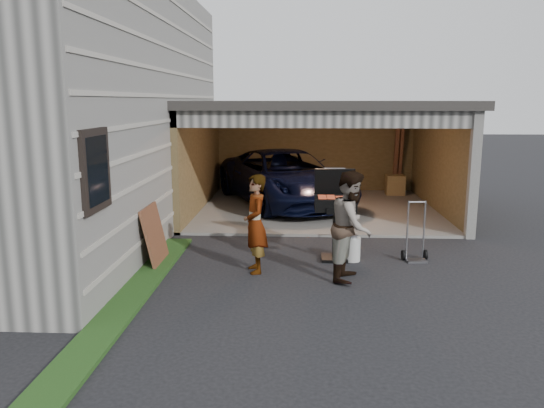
{
  "coord_description": "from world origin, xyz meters",
  "views": [
    {
      "loc": [
        0.22,
        -7.65,
        2.91
      ],
      "look_at": [
        -0.23,
        1.31,
        1.15
      ],
      "focal_mm": 35.0,
      "sensor_mm": 36.0,
      "label": 1
    }
  ],
  "objects_px": {
    "hand_truck": "(415,249)",
    "woman": "(255,224)",
    "minivan": "(285,180)",
    "propane_tank": "(352,249)",
    "bbq_grill": "(335,207)",
    "plywood_panel": "(155,235)",
    "man": "(352,226)"
  },
  "relations": [
    {
      "from": "hand_truck",
      "to": "woman",
      "type": "bearing_deg",
      "value": -171.05
    },
    {
      "from": "minivan",
      "to": "propane_tank",
      "type": "relative_size",
      "value": 12.17
    },
    {
      "from": "propane_tank",
      "to": "woman",
      "type": "bearing_deg",
      "value": -157.35
    },
    {
      "from": "minivan",
      "to": "bbq_grill",
      "type": "distance_m",
      "value": 5.12
    },
    {
      "from": "minivan",
      "to": "bbq_grill",
      "type": "xyz_separation_m",
      "value": [
        1.05,
        -5.0,
        0.24
      ]
    },
    {
      "from": "propane_tank",
      "to": "hand_truck",
      "type": "height_order",
      "value": "hand_truck"
    },
    {
      "from": "bbq_grill",
      "to": "propane_tank",
      "type": "distance_m",
      "value": 0.84
    },
    {
      "from": "minivan",
      "to": "woman",
      "type": "distance_m",
      "value": 5.82
    },
    {
      "from": "minivan",
      "to": "hand_truck",
      "type": "height_order",
      "value": "minivan"
    },
    {
      "from": "bbq_grill",
      "to": "plywood_panel",
      "type": "height_order",
      "value": "bbq_grill"
    },
    {
      "from": "woman",
      "to": "propane_tank",
      "type": "distance_m",
      "value": 1.97
    },
    {
      "from": "woman",
      "to": "hand_truck",
      "type": "distance_m",
      "value": 3.06
    },
    {
      "from": "minivan",
      "to": "woman",
      "type": "xyz_separation_m",
      "value": [
        -0.35,
        -5.81,
        0.09
      ]
    },
    {
      "from": "bbq_grill",
      "to": "plywood_panel",
      "type": "xyz_separation_m",
      "value": [
        -3.24,
        -0.47,
        -0.46
      ]
    },
    {
      "from": "propane_tank",
      "to": "plywood_panel",
      "type": "height_order",
      "value": "plywood_panel"
    },
    {
      "from": "bbq_grill",
      "to": "propane_tank",
      "type": "bearing_deg",
      "value": -15.27
    },
    {
      "from": "bbq_grill",
      "to": "propane_tank",
      "type": "relative_size",
      "value": 3.75
    },
    {
      "from": "woman",
      "to": "hand_truck",
      "type": "height_order",
      "value": "woman"
    },
    {
      "from": "man",
      "to": "propane_tank",
      "type": "xyz_separation_m",
      "value": [
        0.13,
        1.02,
        -0.68
      ]
    },
    {
      "from": "bbq_grill",
      "to": "hand_truck",
      "type": "height_order",
      "value": "bbq_grill"
    },
    {
      "from": "man",
      "to": "propane_tank",
      "type": "distance_m",
      "value": 1.23
    },
    {
      "from": "minivan",
      "to": "plywood_panel",
      "type": "distance_m",
      "value": 5.9
    },
    {
      "from": "minivan",
      "to": "man",
      "type": "distance_m",
      "value": 6.23
    },
    {
      "from": "minivan",
      "to": "plywood_panel",
      "type": "bearing_deg",
      "value": -135.06
    },
    {
      "from": "propane_tank",
      "to": "hand_truck",
      "type": "relative_size",
      "value": 0.4
    },
    {
      "from": "minivan",
      "to": "propane_tank",
      "type": "height_order",
      "value": "minivan"
    },
    {
      "from": "plywood_panel",
      "to": "hand_truck",
      "type": "height_order",
      "value": "hand_truck"
    },
    {
      "from": "woman",
      "to": "plywood_panel",
      "type": "xyz_separation_m",
      "value": [
        -1.84,
        0.34,
        -0.31
      ]
    },
    {
      "from": "propane_tank",
      "to": "plywood_panel",
      "type": "xyz_separation_m",
      "value": [
        -3.57,
        -0.38,
        0.31
      ]
    },
    {
      "from": "man",
      "to": "plywood_panel",
      "type": "bearing_deg",
      "value": 95.27
    },
    {
      "from": "minivan",
      "to": "hand_truck",
      "type": "relative_size",
      "value": 4.84
    },
    {
      "from": "propane_tank",
      "to": "minivan",
      "type": "bearing_deg",
      "value": 105.1
    }
  ]
}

